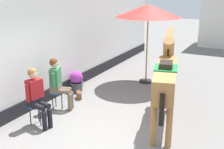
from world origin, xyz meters
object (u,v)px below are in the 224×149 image
Objects in this scene: saddled_horse_center at (166,77)px; cafe_parasol at (148,11)px; seated_visitor_near at (36,94)px; satchel_bag at (79,95)px; seated_visitor_far at (58,81)px; flower_planter_far at (77,81)px.

cafe_parasol reaches higher than saddled_horse_center.
cafe_parasol is (-1.46, 2.63, 1.20)m from saddled_horse_center.
cafe_parasol is at bearing 74.93° from seated_visitor_near.
satchel_bag is (-0.09, 1.84, -0.68)m from seated_visitor_near.
seated_visitor_far is (-0.14, 0.99, 0.00)m from seated_visitor_near.
seated_visitor_far is 2.78m from saddled_horse_center.
seated_visitor_far is 1.45m from flower_planter_far.
seated_visitor_far reaches higher than satchel_bag.
seated_visitor_near reaches higher than satchel_bag.
satchel_bag is (-2.65, 0.35, -1.06)m from saddled_horse_center.
satchel_bag is (-1.19, -2.27, -2.26)m from cafe_parasol.
cafe_parasol is (1.59, 1.79, 2.03)m from flower_planter_far.
cafe_parasol reaches higher than flower_planter_far.
cafe_parasol is at bearing 48.38° from flower_planter_far.
cafe_parasol reaches higher than satchel_bag.
seated_visitor_near is at bearing -81.71° from seated_visitor_far.
seated_visitor_near and seated_visitor_far have the same top height.
seated_visitor_far is at bearing -169.54° from saddled_horse_center.
saddled_horse_center is 1.14× the size of cafe_parasol.
seated_visitor_far is 2.17× the size of flower_planter_far.
saddled_horse_center is (2.57, 1.49, 0.38)m from seated_visitor_near.
seated_visitor_near is 1.00m from seated_visitor_far.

